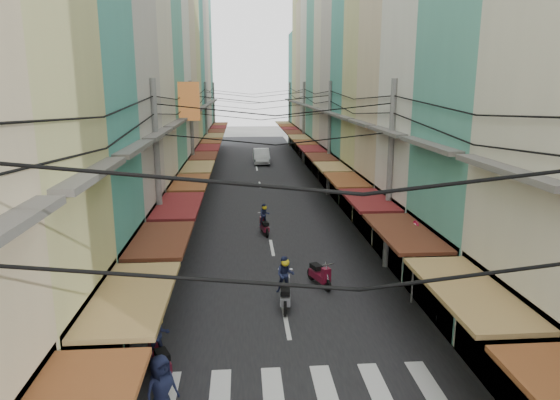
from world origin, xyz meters
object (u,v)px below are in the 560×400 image
market_umbrella (549,292)px  bicycle (465,330)px  white_car (261,163)px  traffic_sign (415,243)px

market_umbrella → bicycle: bearing=114.5°
white_car → market_umbrella: bearing=-81.0°
bicycle → traffic_sign: traffic_sign is taller
bicycle → traffic_sign: 3.40m
traffic_sign → bicycle: bearing=-63.6°
market_umbrella → traffic_sign: bearing=115.4°
white_car → traffic_sign: 34.42m
bicycle → white_car: bearing=29.0°
market_umbrella → traffic_sign: size_ratio=0.84×
bicycle → traffic_sign: (-1.09, 2.20, 2.35)m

